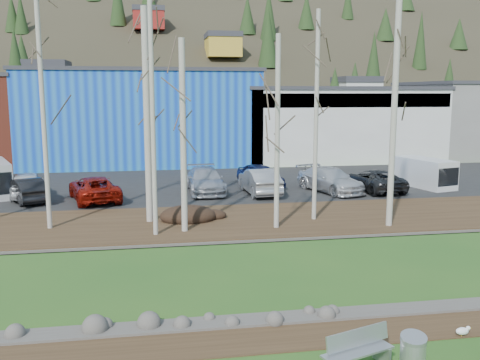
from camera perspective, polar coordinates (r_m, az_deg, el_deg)
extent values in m
cube|color=#382616|center=(15.31, 12.44, -15.37)|extent=(80.00, 1.80, 0.03)
cube|color=#382616|center=(26.56, 2.39, -4.29)|extent=(80.00, 7.00, 0.15)
cube|color=black|center=(36.68, -1.02, -0.45)|extent=(80.00, 14.00, 0.14)
cube|color=#1040BE|center=(49.79, -10.38, 6.56)|extent=(20.00, 12.00, 8.00)
cube|color=#333338|center=(49.76, -10.52, 11.34)|extent=(20.40, 12.24, 0.30)
cube|color=beige|center=(52.78, 9.69, 5.92)|extent=(18.00, 12.00, 6.50)
cube|color=#333338|center=(52.68, 9.79, 9.62)|extent=(18.36, 12.24, 0.30)
cube|color=navy|center=(47.16, 12.15, 8.30)|extent=(17.64, 0.20, 1.20)
cube|color=#B1B3B5|center=(13.78, 14.89, -17.46)|extent=(0.25, 0.55, 0.44)
cube|color=#B1B3B5|center=(13.31, 12.43, -16.07)|extent=(1.74, 0.69, 0.40)
cube|color=#B1B3B5|center=(13.22, 12.45, -17.46)|extent=(1.86, 1.05, 0.05)
cylinder|color=#B1B3B5|center=(13.14, 17.92, -17.72)|extent=(0.70, 0.70, 0.96)
cylinder|color=gold|center=(15.71, 22.55, -15.09)|extent=(0.01, 0.01, 0.10)
cylinder|color=gold|center=(15.75, 22.44, -15.01)|extent=(0.01, 0.01, 0.10)
ellipsoid|color=white|center=(15.70, 22.62, -14.66)|extent=(0.35, 0.20, 0.20)
cube|color=gray|center=(15.68, 22.63, -14.53)|extent=(0.24, 0.14, 0.02)
sphere|color=white|center=(15.72, 23.17, -14.31)|extent=(0.11, 0.11, 0.11)
cone|color=gold|center=(15.74, 23.42, -14.29)|extent=(0.07, 0.04, 0.03)
ellipsoid|color=black|center=(26.28, -5.58, -3.70)|extent=(2.75, 1.94, 0.54)
cylinder|color=beige|center=(25.52, -20.29, 7.23)|extent=(0.21, 0.21, 11.00)
cylinder|color=beige|center=(25.66, -9.89, 6.64)|extent=(0.31, 0.31, 10.07)
cylinder|color=beige|center=(23.17, -9.29, 6.32)|extent=(0.20, 0.20, 10.03)
cylinder|color=beige|center=(23.66, -6.08, 4.58)|extent=(0.27, 0.27, 8.49)
cylinder|color=beige|center=(26.01, 8.13, 6.65)|extent=(0.21, 0.21, 10.00)
cylinder|color=beige|center=(24.22, 4.00, 5.01)|extent=(0.23, 0.23, 8.73)
cylinder|color=beige|center=(25.45, 16.12, 7.22)|extent=(0.28, 0.28, 10.81)
imported|color=silver|center=(34.24, -21.83, -0.40)|extent=(2.72, 4.86, 1.56)
imported|color=black|center=(32.80, -21.80, -0.98)|extent=(3.14, 4.39, 1.38)
imported|color=#9E170C|center=(31.88, -15.24, -0.89)|extent=(3.56, 5.49, 1.41)
imported|color=#AAACB3|center=(33.32, -3.73, -0.03)|extent=(2.20, 5.27, 1.52)
imported|color=navy|center=(35.31, 2.19, 0.50)|extent=(2.91, 4.70, 1.49)
imported|color=#A8A8AA|center=(32.78, 2.11, -0.12)|extent=(1.93, 4.88, 1.58)
imported|color=#252527|center=(34.85, 14.18, -0.01)|extent=(2.66, 5.08, 1.37)
imported|color=silver|center=(33.97, 9.61, 0.02)|extent=(3.65, 5.59, 1.50)
imported|color=#9E170C|center=(31.88, -15.33, -0.89)|extent=(3.56, 5.49, 1.41)
cube|color=white|center=(37.36, 19.05, 0.76)|extent=(2.78, 4.56, 1.86)
cube|color=black|center=(36.17, 20.86, 0.39)|extent=(1.85, 1.28, 1.15)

